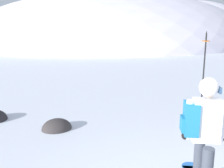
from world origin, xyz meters
name	(u,v)px	position (x,y,z in m)	size (l,w,h in m)	color
ridge_peak_main	(112,41)	(10.58, 28.11, 0.00)	(32.08, 28.88, 11.07)	white
ridge_peak_far	(193,33)	(32.78, 41.02, 0.00)	(21.06, 18.95, 11.95)	white
snowboarder_main	(203,135)	(0.10, 0.80, 0.92)	(1.03, 1.65, 1.71)	blue
piste_marker_near	(204,67)	(2.60, 3.66, 1.23)	(0.20, 0.20, 2.18)	black
rock_mid	(57,129)	(-1.21, 4.05, 0.00)	(0.69, 0.59, 0.48)	#383333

